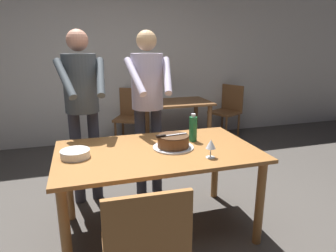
% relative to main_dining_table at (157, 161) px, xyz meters
% --- Properties ---
extents(ground_plane, '(14.00, 14.00, 0.00)m').
position_rel_main_dining_table_xyz_m(ground_plane, '(0.00, 0.00, -0.65)').
color(ground_plane, '#4C4742').
extents(back_wall, '(10.00, 0.12, 2.70)m').
position_rel_main_dining_table_xyz_m(back_wall, '(0.00, 2.75, 0.70)').
color(back_wall, silver).
rests_on(back_wall, ground_plane).
extents(main_dining_table, '(1.62, 0.96, 0.75)m').
position_rel_main_dining_table_xyz_m(main_dining_table, '(0.00, 0.00, 0.00)').
color(main_dining_table, '#9E6633').
rests_on(main_dining_table, ground_plane).
extents(cake_on_platter, '(0.34, 0.34, 0.11)m').
position_rel_main_dining_table_xyz_m(cake_on_platter, '(0.14, 0.00, 0.15)').
color(cake_on_platter, silver).
rests_on(cake_on_platter, main_dining_table).
extents(cake_knife, '(0.27, 0.06, 0.02)m').
position_rel_main_dining_table_xyz_m(cake_knife, '(0.07, -0.01, 0.22)').
color(cake_knife, silver).
rests_on(cake_knife, cake_on_platter).
extents(plate_stack, '(0.22, 0.22, 0.06)m').
position_rel_main_dining_table_xyz_m(plate_stack, '(-0.64, 0.01, 0.13)').
color(plate_stack, white).
rests_on(plate_stack, main_dining_table).
extents(wine_glass_near, '(0.08, 0.08, 0.14)m').
position_rel_main_dining_table_xyz_m(wine_glass_near, '(0.34, -0.29, 0.21)').
color(wine_glass_near, silver).
rests_on(wine_glass_near, main_dining_table).
extents(water_bottle, '(0.07, 0.07, 0.25)m').
position_rel_main_dining_table_xyz_m(water_bottle, '(0.36, 0.13, 0.22)').
color(water_bottle, '#1E6B38').
rests_on(water_bottle, main_dining_table).
extents(person_cutting_cake, '(0.47, 0.55, 1.72)m').
position_rel_main_dining_table_xyz_m(person_cutting_cake, '(0.09, 0.69, 0.43)').
color(person_cutting_cake, '#2D2D38').
rests_on(person_cutting_cake, ground_plane).
extents(person_standing_beside, '(0.46, 0.57, 1.72)m').
position_rel_main_dining_table_xyz_m(person_standing_beside, '(-0.56, 0.72, 0.43)').
color(person_standing_beside, '#2D2D38').
rests_on(person_standing_beside, ground_plane).
extents(chair_near_side, '(0.45, 0.45, 0.90)m').
position_rel_main_dining_table_xyz_m(chair_near_side, '(-0.30, -0.86, -0.16)').
color(chair_near_side, '#9E6633').
rests_on(chair_near_side, ground_plane).
extents(background_table, '(1.00, 0.70, 0.74)m').
position_rel_main_dining_table_xyz_m(background_table, '(0.87, 2.05, -0.07)').
color(background_table, brown).
rests_on(background_table, ground_plane).
extents(background_chair_0, '(0.59, 0.59, 0.90)m').
position_rel_main_dining_table_xyz_m(background_chair_0, '(1.93, 2.41, -0.16)').
color(background_chair_0, brown).
rests_on(background_chair_0, ground_plane).
extents(background_chair_1, '(0.59, 0.59, 0.90)m').
position_rel_main_dining_table_xyz_m(background_chair_1, '(0.20, 2.47, -0.16)').
color(background_chair_1, brown).
rests_on(background_chair_1, ground_plane).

